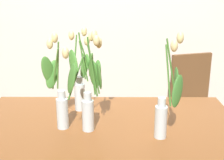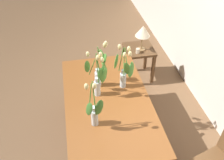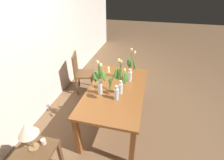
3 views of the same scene
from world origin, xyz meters
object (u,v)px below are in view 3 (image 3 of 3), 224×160
tulip_vase_1 (114,90)px  side_table (36,157)px  tulip_vase_2 (100,81)px  tulip_vase_0 (130,71)px  tulip_vase_3 (120,81)px  dining_table (116,93)px  table_lamp (27,130)px  pillar_candle (43,142)px  dining_chair (81,71)px

tulip_vase_1 → side_table: bearing=141.2°
tulip_vase_2 → tulip_vase_1: bearing=-113.9°
tulip_vase_0 → tulip_vase_3: (-0.41, 0.10, 0.05)m
dining_table → tulip_vase_2: bearing=127.5°
side_table → tulip_vase_3: bearing=-35.5°
table_lamp → pillar_candle: bearing=-45.8°
tulip_vase_0 → tulip_vase_1: tulip_vase_0 is taller
tulip_vase_2 → pillar_candle: 1.08m
dining_chair → tulip_vase_1: bearing=-136.4°
pillar_candle → tulip_vase_0: bearing=-30.5°
tulip_vase_0 → side_table: (-1.52, 0.88, -0.49)m
dining_table → tulip_vase_0: (0.32, -0.18, 0.27)m
pillar_candle → tulip_vase_2: bearing=-25.2°
tulip_vase_1 → table_lamp: 1.17m
tulip_vase_0 → tulip_vase_1: size_ratio=1.06×
dining_table → tulip_vase_1: tulip_vase_1 is taller
tulip_vase_0 → side_table: tulip_vase_0 is taller
dining_table → table_lamp: size_ratio=4.02×
tulip_vase_2 → tulip_vase_0: bearing=-39.2°
tulip_vase_0 → tulip_vase_3: tulip_vase_0 is taller
dining_table → side_table: 1.41m
tulip_vase_3 → pillar_candle: tulip_vase_3 is taller
dining_chair → table_lamp: (-1.95, -0.26, 0.33)m
dining_table → tulip_vase_0: 0.45m
tulip_vase_1 → tulip_vase_3: tulip_vase_3 is taller
tulip_vase_1 → tulip_vase_2: (0.11, 0.25, 0.04)m
dining_table → tulip_vase_1: size_ratio=2.95×
dining_table → tulip_vase_2: 0.41m
dining_table → tulip_vase_3: size_ratio=2.81×
dining_table → pillar_candle: size_ratio=21.33×
tulip_vase_2 → dining_table: bearing=-52.5°
tulip_vase_3 → tulip_vase_2: bearing=103.1°
dining_table → dining_chair: 1.28m
side_table → table_lamp: 0.43m
tulip_vase_2 → side_table: bearing=154.7°
table_lamp → side_table: bearing=-155.0°
tulip_vase_2 → tulip_vase_3: (0.07, -0.30, 0.01)m
dining_chair → tulip_vase_0: bearing=-112.3°
tulip_vase_2 → side_table: tulip_vase_2 is taller
tulip_vase_0 → tulip_vase_2: tulip_vase_0 is taller
tulip_vase_1 → side_table: (-0.92, 0.74, -0.49)m
tulip_vase_2 → side_table: 1.26m
tulip_vase_1 → dining_chair: 1.54m
tulip_vase_0 → table_lamp: bearing=148.5°
side_table → pillar_candle: pillar_candle is taller
tulip_vase_3 → tulip_vase_0: bearing=-13.4°
tulip_vase_1 → table_lamp: bearing=139.1°
tulip_vase_1 → tulip_vase_0: bearing=-13.5°
dining_chair → side_table: 2.02m
tulip_vase_2 → dining_chair: (0.96, 0.77, -0.44)m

